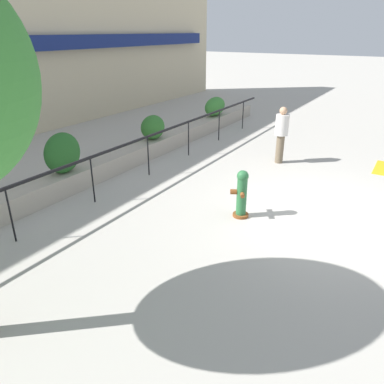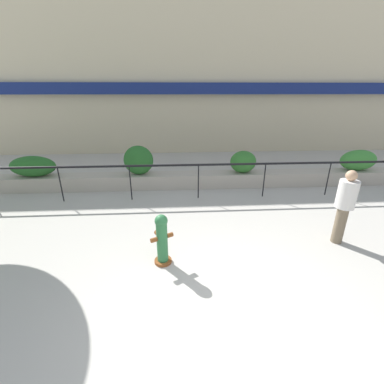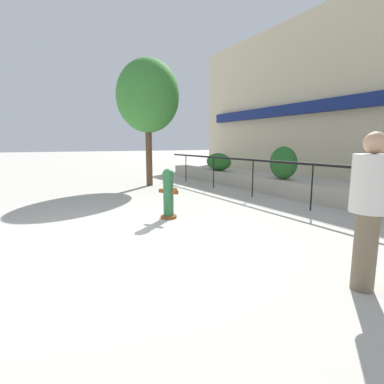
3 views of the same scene
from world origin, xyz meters
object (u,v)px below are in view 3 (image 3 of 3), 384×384
hedge_bush_0 (218,162)px  pedestrian (370,202)px  fire_hydrant (168,193)px  street_tree (148,97)px  hedge_bush_1 (283,163)px

hedge_bush_0 → pedestrian: 9.43m
fire_hydrant → street_tree: size_ratio=0.23×
street_tree → hedge_bush_1: bearing=35.7°
hedge_bush_1 → street_tree: street_tree is taller
fire_hydrant → hedge_bush_1: bearing=102.7°
street_tree → hedge_bush_0: bearing=81.3°
fire_hydrant → street_tree: (-5.04, 1.51, 2.78)m
hedge_bush_1 → pedestrian: (4.99, -3.89, -0.02)m
street_tree → fire_hydrant: bearing=-16.7°
hedge_bush_1 → fire_hydrant: 4.55m
street_tree → pedestrian: bearing=-6.3°
street_tree → pedestrian: street_tree is taller
hedge_bush_0 → fire_hydrant: (4.60, -4.41, -0.30)m
street_tree → pedestrian: 9.39m
hedge_bush_0 → pedestrian: pedestrian is taller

